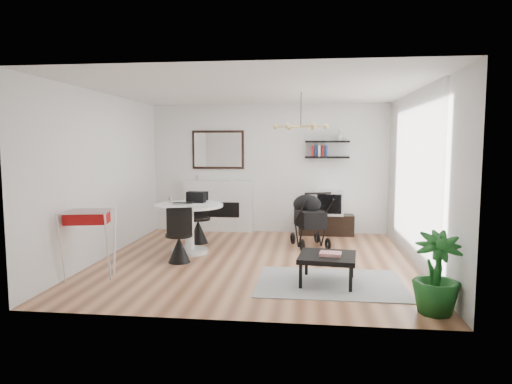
# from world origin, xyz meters

# --- Properties ---
(floor) EXTENTS (5.00, 5.00, 0.00)m
(floor) POSITION_xyz_m (0.00, 0.00, 0.00)
(floor) COLOR brown
(floor) RESTS_ON ground
(ceiling) EXTENTS (5.00, 5.00, 0.00)m
(ceiling) POSITION_xyz_m (0.00, 0.00, 2.70)
(ceiling) COLOR white
(ceiling) RESTS_ON wall_back
(wall_back) EXTENTS (5.00, 0.00, 5.00)m
(wall_back) POSITION_xyz_m (0.00, 2.50, 1.35)
(wall_back) COLOR white
(wall_back) RESTS_ON floor
(wall_left) EXTENTS (0.00, 5.00, 5.00)m
(wall_left) POSITION_xyz_m (-2.50, 0.00, 1.35)
(wall_left) COLOR white
(wall_left) RESTS_ON floor
(wall_right) EXTENTS (0.00, 5.00, 5.00)m
(wall_right) POSITION_xyz_m (2.50, 0.00, 1.35)
(wall_right) COLOR white
(wall_right) RESTS_ON floor
(sheer_curtain) EXTENTS (0.04, 3.60, 2.60)m
(sheer_curtain) POSITION_xyz_m (2.40, 0.20, 1.35)
(sheer_curtain) COLOR white
(sheer_curtain) RESTS_ON wall_right
(fireplace) EXTENTS (1.50, 0.17, 2.16)m
(fireplace) POSITION_xyz_m (-1.10, 2.42, 0.69)
(fireplace) COLOR white
(fireplace) RESTS_ON floor
(shelf_lower) EXTENTS (0.90, 0.25, 0.04)m
(shelf_lower) POSITION_xyz_m (1.20, 2.37, 1.60)
(shelf_lower) COLOR black
(shelf_lower) RESTS_ON wall_back
(shelf_upper) EXTENTS (0.90, 0.25, 0.04)m
(shelf_upper) POSITION_xyz_m (1.20, 2.37, 1.92)
(shelf_upper) COLOR black
(shelf_upper) RESTS_ON wall_back
(pendant_lamp) EXTENTS (0.90, 0.90, 0.10)m
(pendant_lamp) POSITION_xyz_m (0.70, 0.30, 2.15)
(pendant_lamp) COLOR tan
(pendant_lamp) RESTS_ON ceiling
(tv_console) EXTENTS (1.13, 0.39, 0.42)m
(tv_console) POSITION_xyz_m (1.20, 2.29, 0.21)
(tv_console) COLOR black
(tv_console) RESTS_ON floor
(crt_tv) EXTENTS (0.57, 0.50, 0.50)m
(crt_tv) POSITION_xyz_m (1.25, 2.29, 0.67)
(crt_tv) COLOR silver
(crt_tv) RESTS_ON tv_console
(dining_table) EXTENTS (1.16, 1.16, 0.85)m
(dining_table) POSITION_xyz_m (-1.19, 0.42, 0.56)
(dining_table) COLOR white
(dining_table) RESTS_ON floor
(laptop) EXTENTS (0.43, 0.36, 0.03)m
(laptop) POSITION_xyz_m (-1.28, 0.40, 0.86)
(laptop) COLOR black
(laptop) RESTS_ON dining_table
(black_bag) EXTENTS (0.33, 0.21, 0.19)m
(black_bag) POSITION_xyz_m (-1.13, 0.67, 0.94)
(black_bag) COLOR black
(black_bag) RESTS_ON dining_table
(newspaper) EXTENTS (0.38, 0.32, 0.01)m
(newspaper) POSITION_xyz_m (-0.95, 0.25, 0.85)
(newspaper) COLOR silver
(newspaper) RESTS_ON dining_table
(drinking_glass) EXTENTS (0.06, 0.06, 0.11)m
(drinking_glass) POSITION_xyz_m (-1.56, 0.56, 0.90)
(drinking_glass) COLOR white
(drinking_glass) RESTS_ON dining_table
(chair_far) EXTENTS (0.49, 0.51, 0.96)m
(chair_far) POSITION_xyz_m (-1.24, 1.21, 0.30)
(chair_far) COLOR black
(chair_far) RESTS_ON floor
(chair_near) EXTENTS (0.47, 0.48, 0.90)m
(chair_near) POSITION_xyz_m (-1.18, -0.24, 0.28)
(chair_near) COLOR black
(chair_near) RESTS_ON floor
(drying_rack) EXTENTS (0.76, 0.73, 0.97)m
(drying_rack) POSITION_xyz_m (-2.18, -1.22, 0.51)
(drying_rack) COLOR white
(drying_rack) RESTS_ON floor
(stroller) EXTENTS (0.76, 0.95, 1.06)m
(stroller) POSITION_xyz_m (0.85, 1.22, 0.45)
(stroller) COLOR black
(stroller) RESTS_ON floor
(rug) EXTENTS (1.96, 1.42, 0.01)m
(rug) POSITION_xyz_m (1.14, -1.06, 0.01)
(rug) COLOR gray
(rug) RESTS_ON floor
(coffee_table) EXTENTS (0.82, 0.82, 0.38)m
(coffee_table) POSITION_xyz_m (1.10, -1.07, 0.35)
(coffee_table) COLOR black
(coffee_table) RESTS_ON rug
(magazines) EXTENTS (0.31, 0.26, 0.04)m
(magazines) POSITION_xyz_m (1.14, -1.09, 0.41)
(magazines) COLOR red
(magazines) RESTS_ON coffee_table
(potted_plant) EXTENTS (0.52, 0.52, 0.91)m
(potted_plant) POSITION_xyz_m (2.25, -2.03, 0.46)
(potted_plant) COLOR #18541B
(potted_plant) RESTS_ON floor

